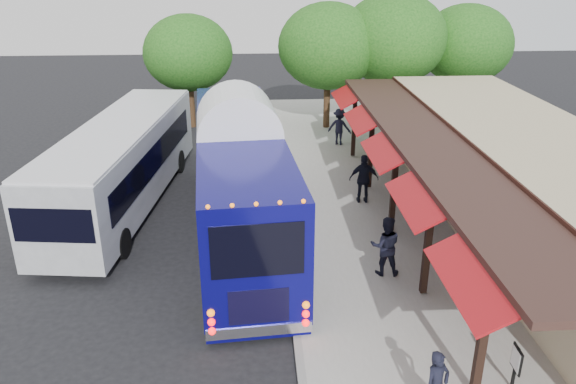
# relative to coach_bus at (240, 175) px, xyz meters

# --- Properties ---
(ground) EXTENTS (90.00, 90.00, 0.00)m
(ground) POSITION_rel_coach_bus_xyz_m (1.45, -4.50, -2.21)
(ground) COLOR black
(ground) RESTS_ON ground
(sidewalk) EXTENTS (10.00, 40.00, 0.15)m
(sidewalk) POSITION_rel_coach_bus_xyz_m (6.45, -0.50, -2.13)
(sidewalk) COLOR #9E9B93
(sidewalk) RESTS_ON ground
(curb) EXTENTS (0.20, 40.00, 0.16)m
(curb) POSITION_rel_coach_bus_xyz_m (1.50, -0.50, -2.13)
(curb) COLOR gray
(curb) RESTS_ON ground
(station_shelter) EXTENTS (8.15, 20.00, 3.60)m
(station_shelter) POSITION_rel_coach_bus_xyz_m (9.83, -0.50, -0.36)
(station_shelter) COLOR tan
(station_shelter) RESTS_ON ground
(coach_bus) EXTENTS (3.80, 13.01, 4.11)m
(coach_bus) POSITION_rel_coach_bus_xyz_m (0.00, 0.00, 0.00)
(coach_bus) COLOR #0A085D
(coach_bus) RESTS_ON ground
(city_bus) EXTENTS (4.01, 12.40, 3.27)m
(city_bus) POSITION_rel_coach_bus_xyz_m (-4.55, 2.81, -0.40)
(city_bus) COLOR #95989D
(city_bus) RESTS_ON ground
(ped_b) EXTENTS (1.00, 0.82, 1.87)m
(ped_b) POSITION_rel_coach_bus_xyz_m (4.36, -3.30, -1.12)
(ped_b) COLOR black
(ped_b) RESTS_ON sidewalk
(ped_c) EXTENTS (1.17, 0.56, 1.93)m
(ped_c) POSITION_rel_coach_bus_xyz_m (4.72, 2.11, -1.09)
(ped_c) COLOR black
(ped_c) RESTS_ON sidewalk
(ped_d) EXTENTS (1.38, 1.10, 1.87)m
(ped_d) POSITION_rel_coach_bus_xyz_m (4.85, 9.50, -1.12)
(ped_d) COLOR black
(ped_d) RESTS_ON sidewalk
(sign_board) EXTENTS (0.07, 0.49, 1.07)m
(sign_board) POSITION_rel_coach_bus_xyz_m (6.15, -8.35, -1.33)
(sign_board) COLOR black
(sign_board) RESTS_ON sidewalk
(tree_left) EXTENTS (5.43, 5.43, 6.95)m
(tree_left) POSITION_rel_coach_bus_xyz_m (4.59, 12.75, 2.43)
(tree_left) COLOR #382314
(tree_left) RESTS_ON ground
(tree_mid) EXTENTS (5.80, 5.80, 7.42)m
(tree_mid) POSITION_rel_coach_bus_xyz_m (8.17, 13.03, 2.74)
(tree_mid) COLOR #382314
(tree_mid) RESTS_ON ground
(tree_right) EXTENTS (5.26, 5.26, 6.73)m
(tree_right) POSITION_rel_coach_bus_xyz_m (12.63, 14.05, 2.28)
(tree_right) COLOR #382314
(tree_right) RESTS_ON ground
(tree_far) EXTENTS (4.91, 4.91, 6.29)m
(tree_far) POSITION_rel_coach_bus_xyz_m (-3.04, 13.78, 1.98)
(tree_far) COLOR #382314
(tree_far) RESTS_ON ground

